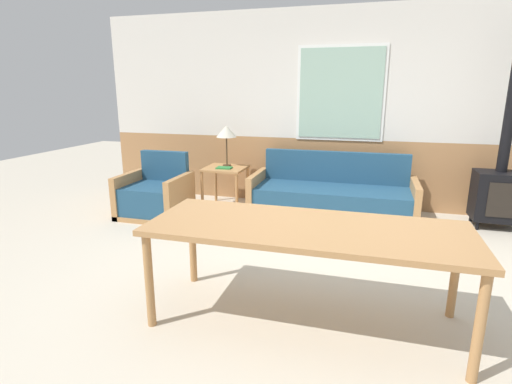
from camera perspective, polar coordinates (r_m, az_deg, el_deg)
The scene contains 9 objects.
ground_plane at distance 3.50m, azimuth 8.75°, elevation -13.60°, with size 16.00×16.00×0.00m, color beige.
wall_back at distance 5.71m, azimuth 12.77°, elevation 11.38°, with size 7.20×0.09×2.70m.
couch at distance 5.31m, azimuth 10.75°, elevation -0.92°, with size 2.09×0.81×0.82m.
armchair at distance 5.44m, azimuth -14.18°, elevation -0.65°, with size 0.83×0.74×0.82m.
side_table at distance 5.64m, azimuth -4.40°, elevation 2.64°, with size 0.56×0.56×0.57m.
table_lamp at distance 5.65m, azimuth -4.26°, elevation 8.51°, with size 0.28×0.28×0.57m.
book_stack at distance 5.53m, azimuth -4.57°, elevation 3.47°, with size 0.21×0.15×0.02m.
dining_table at distance 2.78m, azimuth 7.23°, elevation -6.04°, with size 2.19×0.83×0.73m.
wood_stove at distance 5.57m, azimuth 31.55°, elevation 1.29°, with size 0.56×0.42×2.39m.
Camera 1 is at (0.34, -3.07, 1.64)m, focal length 28.00 mm.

